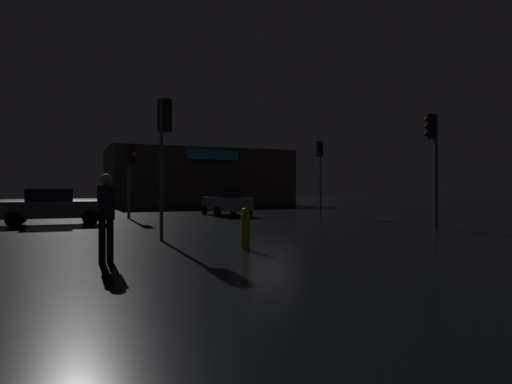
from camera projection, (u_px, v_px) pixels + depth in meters
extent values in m
plane|color=black|center=(268.00, 223.00, 19.72)|extent=(120.00, 120.00, 0.00)
cube|color=brown|center=(199.00, 178.00, 43.79)|extent=(16.55, 8.34, 5.17)
cube|color=#33CCF2|center=(213.00, 155.00, 39.81)|extent=(4.64, 0.24, 0.83)
cylinder|color=#595B60|center=(161.00, 170.00, 13.03)|extent=(0.10, 0.10, 4.04)
cube|color=black|center=(165.00, 116.00, 13.17)|extent=(0.41, 0.41, 0.93)
sphere|color=red|center=(168.00, 107.00, 13.31)|extent=(0.20, 0.20, 0.20)
sphere|color=black|center=(168.00, 116.00, 13.31)|extent=(0.20, 0.20, 0.20)
sphere|color=black|center=(168.00, 126.00, 13.31)|extent=(0.20, 0.20, 0.20)
cylinder|color=#595B60|center=(436.00, 171.00, 17.24)|extent=(0.15, 0.15, 4.28)
cube|color=black|center=(432.00, 127.00, 17.29)|extent=(0.41, 0.41, 0.93)
sphere|color=red|center=(427.00, 120.00, 17.35)|extent=(0.20, 0.20, 0.20)
sphere|color=black|center=(427.00, 127.00, 17.35)|extent=(0.20, 0.20, 0.20)
sphere|color=black|center=(427.00, 134.00, 17.35)|extent=(0.20, 0.20, 0.20)
cylinder|color=#595B60|center=(129.00, 182.00, 22.91)|extent=(0.15, 0.15, 3.69)
cube|color=black|center=(131.00, 154.00, 22.83)|extent=(0.41, 0.41, 0.94)
sphere|color=black|center=(134.00, 148.00, 22.76)|extent=(0.20, 0.20, 0.20)
sphere|color=orange|center=(134.00, 154.00, 22.76)|extent=(0.20, 0.20, 0.20)
sphere|color=black|center=(134.00, 160.00, 22.77)|extent=(0.20, 0.20, 0.20)
cylinder|color=#595B60|center=(320.00, 178.00, 26.44)|extent=(0.11, 0.11, 4.21)
cube|color=black|center=(320.00, 149.00, 26.29)|extent=(0.41, 0.41, 0.88)
sphere|color=black|center=(319.00, 144.00, 26.14)|extent=(0.20, 0.20, 0.20)
sphere|color=black|center=(319.00, 149.00, 26.15)|extent=(0.20, 0.20, 0.20)
sphere|color=#19D13F|center=(319.00, 153.00, 26.15)|extent=(0.20, 0.20, 0.20)
cube|color=slate|center=(54.00, 209.00, 18.74)|extent=(4.19, 1.89, 0.67)
cube|color=black|center=(50.00, 195.00, 18.68)|extent=(1.78, 1.64, 0.51)
cylinder|color=black|center=(89.00, 216.00, 20.06)|extent=(0.63, 0.24, 0.63)
cylinder|color=black|center=(90.00, 218.00, 18.43)|extent=(0.63, 0.24, 0.63)
cylinder|color=black|center=(19.00, 217.00, 19.06)|extent=(0.63, 0.24, 0.63)
cylinder|color=black|center=(14.00, 220.00, 17.42)|extent=(0.63, 0.24, 0.63)
cube|color=slate|center=(226.00, 204.00, 25.75)|extent=(1.91, 4.00, 0.71)
cube|color=black|center=(227.00, 192.00, 25.64)|extent=(1.66, 1.72, 0.58)
cylinder|color=black|center=(205.00, 209.00, 26.63)|extent=(0.24, 0.61, 0.60)
cylinder|color=black|center=(234.00, 209.00, 27.28)|extent=(0.24, 0.61, 0.60)
cylinder|color=black|center=(217.00, 211.00, 24.21)|extent=(0.24, 0.61, 0.60)
cylinder|color=black|center=(249.00, 211.00, 24.86)|extent=(0.24, 0.61, 0.60)
cylinder|color=black|center=(102.00, 242.00, 9.06)|extent=(0.14, 0.14, 0.86)
cylinder|color=black|center=(110.00, 241.00, 9.16)|extent=(0.14, 0.14, 0.86)
cylinder|color=black|center=(106.00, 203.00, 9.11)|extent=(0.42, 0.42, 0.68)
sphere|color=tan|center=(106.00, 180.00, 9.10)|extent=(0.23, 0.23, 0.23)
cylinder|color=gold|center=(246.00, 232.00, 11.23)|extent=(0.22, 0.22, 0.85)
sphere|color=gold|center=(246.00, 212.00, 11.23)|extent=(0.20, 0.20, 0.20)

